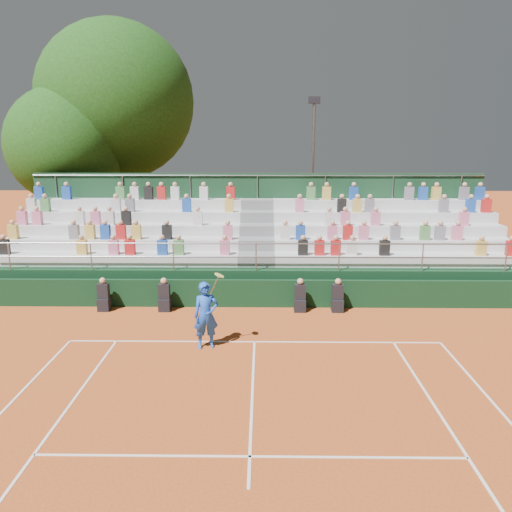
{
  "coord_description": "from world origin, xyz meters",
  "views": [
    {
      "loc": [
        0.23,
        -13.79,
        5.84
      ],
      "look_at": [
        0.0,
        3.5,
        1.8
      ],
      "focal_mm": 35.0,
      "sensor_mm": 36.0,
      "label": 1
    }
  ],
  "objects_px": {
    "tennis_player": "(206,315)",
    "tree_west": "(67,146)",
    "tree_east": "(116,101)",
    "floodlight_mast": "(313,162)"
  },
  "relations": [
    {
      "from": "tennis_player",
      "to": "tree_west",
      "type": "height_order",
      "value": "tree_west"
    },
    {
      "from": "tree_east",
      "to": "floodlight_mast",
      "type": "relative_size",
      "value": 1.49
    },
    {
      "from": "tennis_player",
      "to": "tree_east",
      "type": "relative_size",
      "value": 0.19
    },
    {
      "from": "tennis_player",
      "to": "tree_west",
      "type": "bearing_deg",
      "value": 124.35
    },
    {
      "from": "tree_west",
      "to": "tree_east",
      "type": "height_order",
      "value": "tree_east"
    },
    {
      "from": "tennis_player",
      "to": "tree_east",
      "type": "bearing_deg",
      "value": 113.7
    },
    {
      "from": "tennis_player",
      "to": "floodlight_mast",
      "type": "relative_size",
      "value": 0.28
    },
    {
      "from": "floodlight_mast",
      "to": "tennis_player",
      "type": "bearing_deg",
      "value": -107.6
    },
    {
      "from": "tree_east",
      "to": "floodlight_mast",
      "type": "xyz_separation_m",
      "value": [
        10.41,
        -0.59,
        -3.14
      ]
    },
    {
      "from": "tree_west",
      "to": "floodlight_mast",
      "type": "distance_m",
      "value": 12.59
    }
  ]
}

